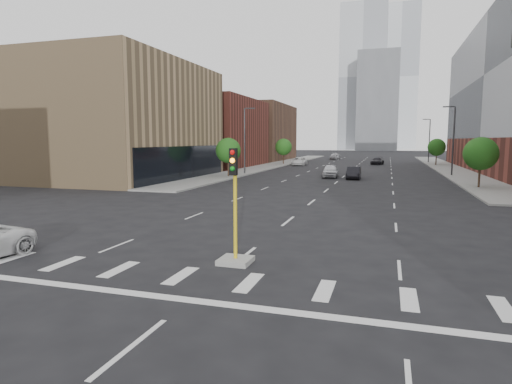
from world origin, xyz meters
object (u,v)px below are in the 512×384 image
at_px(median_traffic_signal, 235,239).
at_px(car_deep_right, 377,161).
at_px(car_far_left, 299,161).
at_px(car_near_left, 330,171).
at_px(car_distant, 335,156).
at_px(car_mid_right, 354,173).

distance_m(median_traffic_signal, car_deep_right, 71.02).
bearing_deg(car_far_left, car_near_left, -73.40).
height_order(car_near_left, car_distant, car_distant).
xyz_separation_m(car_mid_right, car_far_left, (-12.00, 25.86, 0.02)).
bearing_deg(car_near_left, car_mid_right, -27.16).
bearing_deg(median_traffic_signal, car_near_left, 92.17).
xyz_separation_m(car_mid_right, car_distant, (-8.43, 51.97, 0.11)).
bearing_deg(car_near_left, median_traffic_signal, -92.03).
distance_m(car_near_left, car_far_left, 26.19).
distance_m(car_near_left, car_mid_right, 3.26).
height_order(car_mid_right, car_distant, car_distant).
bearing_deg(car_distant, car_far_left, -95.95).
bearing_deg(car_mid_right, car_distant, 98.17).
bearing_deg(car_near_left, car_deep_right, 76.77).
height_order(car_deep_right, car_distant, car_distant).
height_order(median_traffic_signal, car_far_left, median_traffic_signal).
height_order(car_near_left, car_far_left, car_near_left).
relative_size(car_near_left, car_far_left, 0.87).
height_order(car_far_left, car_deep_right, car_far_left).
height_order(car_mid_right, car_far_left, car_far_left).
bearing_deg(car_distant, car_near_left, -82.05).
bearing_deg(median_traffic_signal, car_mid_right, 87.76).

